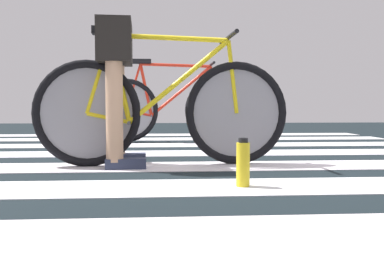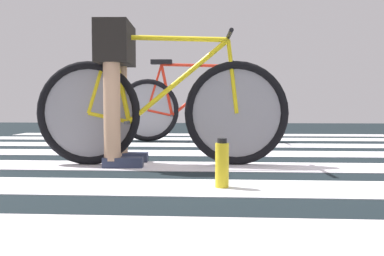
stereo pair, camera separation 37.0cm
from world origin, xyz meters
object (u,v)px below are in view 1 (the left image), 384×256
Objects in this scene: cyclist_1_of_2 at (116,73)px; water_bottle at (243,164)px; bicycle_2_of_2 at (171,108)px; bicycle_1_of_2 at (163,109)px.

cyclist_1_of_2 reaches higher than water_bottle.
bicycle_2_of_2 is 6.99× the size of water_bottle.
water_bottle is (0.32, -2.69, -0.27)m from bicycle_2_of_2.
cyclist_1_of_2 is at bearing 132.91° from water_bottle.
bicycle_1_of_2 is 1.90m from bicycle_2_of_2.
cyclist_1_of_2 is 1.17m from water_bottle.
bicycle_2_of_2 is (0.09, 1.90, 0.00)m from bicycle_1_of_2.
bicycle_1_of_2 is 1.00× the size of bicycle_2_of_2.
bicycle_1_of_2 is at bearing -94.16° from bicycle_2_of_2.
bicycle_2_of_2 is at bearing 96.72° from water_bottle.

